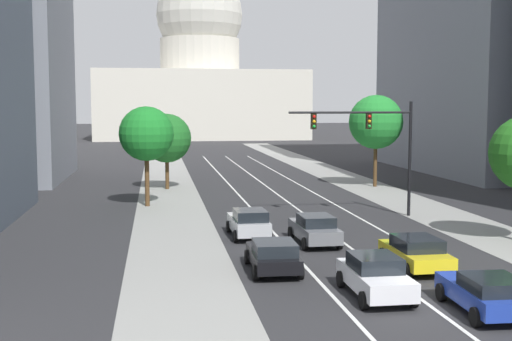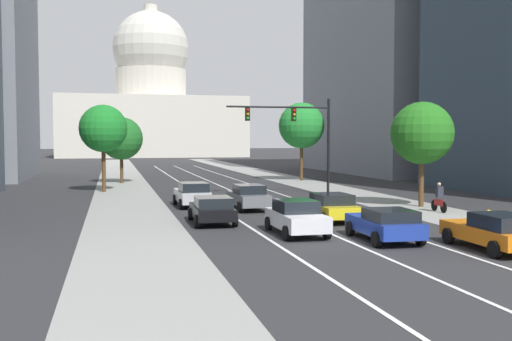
% 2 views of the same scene
% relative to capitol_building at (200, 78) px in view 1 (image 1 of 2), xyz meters
% --- Properties ---
extents(ground_plane, '(400.00, 400.00, 0.00)m').
position_rel_capitol_building_xyz_m(ground_plane, '(0.00, -82.33, -12.86)').
color(ground_plane, '#2B2B2D').
extents(sidewalk_left, '(4.70, 130.00, 0.01)m').
position_rel_capitol_building_xyz_m(sidewalk_left, '(-8.50, -87.33, -12.85)').
color(sidewalk_left, gray).
rests_on(sidewalk_left, ground).
extents(sidewalk_right, '(4.70, 130.00, 0.01)m').
position_rel_capitol_building_xyz_m(sidewalk_right, '(8.50, -87.33, -12.85)').
color(sidewalk_right, gray).
rests_on(sidewalk_right, ground).
extents(lane_stripe_left, '(0.16, 90.00, 0.01)m').
position_rel_capitol_building_xyz_m(lane_stripe_left, '(-3.07, -97.33, -12.85)').
color(lane_stripe_left, white).
rests_on(lane_stripe_left, ground).
extents(lane_stripe_center, '(0.16, 90.00, 0.01)m').
position_rel_capitol_building_xyz_m(lane_stripe_center, '(0.00, -97.33, -12.85)').
color(lane_stripe_center, white).
rests_on(lane_stripe_center, ground).
extents(lane_stripe_right, '(0.16, 90.00, 0.01)m').
position_rel_capitol_building_xyz_m(lane_stripe_right, '(3.07, -97.33, -12.85)').
color(lane_stripe_right, white).
rests_on(lane_stripe_right, ground).
extents(capitol_building, '(43.32, 25.27, 36.51)m').
position_rel_capitol_building_xyz_m(capitol_building, '(0.00, 0.00, 0.00)').
color(capitol_building, beige).
rests_on(capitol_building, ground).
extents(car_blue, '(2.22, 4.29, 1.38)m').
position_rel_capitol_building_xyz_m(car_blue, '(1.53, -123.59, -12.13)').
color(car_blue, '#1E389E').
rests_on(car_blue, ground).
extents(car_silver, '(2.07, 4.23, 1.56)m').
position_rel_capitol_building_xyz_m(car_silver, '(-4.61, -109.35, -12.05)').
color(car_silver, '#B2B5BA').
rests_on(car_silver, ground).
extents(car_white, '(2.01, 4.27, 1.54)m').
position_rel_capitol_building_xyz_m(car_white, '(-1.54, -121.08, -12.07)').
color(car_white, silver).
rests_on(car_white, ground).
extents(car_gray, '(2.06, 4.45, 1.51)m').
position_rel_capitol_building_xyz_m(car_gray, '(-1.54, -111.56, -12.08)').
color(car_gray, slate).
rests_on(car_gray, ground).
extents(car_yellow, '(2.09, 4.32, 1.42)m').
position_rel_capitol_building_xyz_m(car_yellow, '(1.54, -117.34, -12.11)').
color(car_yellow, yellow).
rests_on(car_yellow, ground).
extents(car_black, '(2.15, 4.26, 1.39)m').
position_rel_capitol_building_xyz_m(car_black, '(-4.61, -116.93, -12.13)').
color(car_black, black).
rests_on(car_black, ground).
extents(traffic_signal_mast, '(7.94, 0.39, 7.27)m').
position_rel_capitol_building_xyz_m(traffic_signal_mast, '(4.05, -103.92, -7.75)').
color(traffic_signal_mast, black).
rests_on(traffic_signal_mast, ground).
extents(street_tree_near_right, '(4.65, 4.65, 7.93)m').
position_rel_capitol_building_xyz_m(street_tree_near_right, '(9.27, -88.78, -7.27)').
color(street_tree_near_right, '#51381E').
rests_on(street_tree_near_right, ground).
extents(street_tree_near_left, '(4.10, 4.10, 6.34)m').
position_rel_capitol_building_xyz_m(street_tree_near_left, '(-8.57, -87.80, -8.58)').
color(street_tree_near_left, '#51381E').
rests_on(street_tree_near_left, ground).
extents(street_tree_mid_left, '(3.79, 3.79, 6.97)m').
position_rel_capitol_building_xyz_m(street_tree_mid_left, '(-10.11, -97.32, -7.81)').
color(street_tree_mid_left, '#51381E').
rests_on(street_tree_mid_left, ground).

